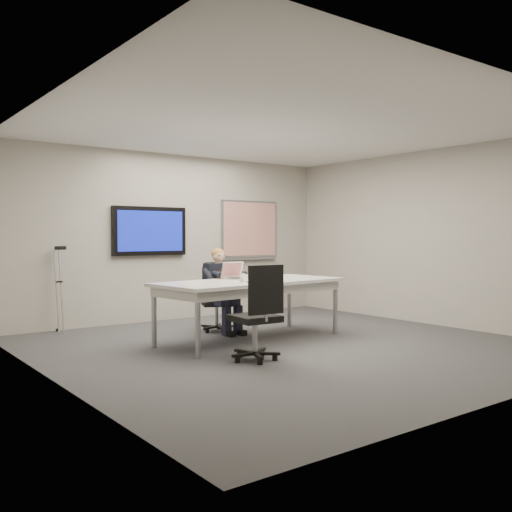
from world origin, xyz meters
TOP-DOWN VIEW (x-y plane):
  - floor at (0.00, 0.00)m, footprint 6.00×6.00m
  - ceiling at (0.00, 0.00)m, footprint 6.00×6.00m
  - wall_back at (0.00, 3.00)m, footprint 6.00×0.02m
  - wall_left at (-3.00, 0.00)m, footprint 0.02×6.00m
  - wall_right at (3.00, 0.00)m, footprint 0.02×6.00m
  - conference_table at (-0.16, 0.62)m, footprint 2.75×1.36m
  - tv_display at (-0.50, 2.95)m, footprint 1.30×0.09m
  - whiteboard at (1.55, 2.97)m, footprint 1.25×0.08m
  - office_chair_far at (-0.11, 1.55)m, footprint 0.60×0.60m
  - office_chair_near at (-0.87, -0.47)m, footprint 0.56×0.56m
  - seated_person at (-0.13, 1.32)m, footprint 0.41×0.70m
  - crutch at (-2.03, 2.83)m, footprint 0.28×0.48m
  - laptop at (-0.19, 0.92)m, footprint 0.34×0.32m
  - name_tent at (-0.34, 0.42)m, footprint 0.26×0.11m
  - pen at (-0.40, 0.31)m, footprint 0.03×0.12m

SIDE VIEW (x-z plane):
  - floor at x=0.00m, z-range -0.01..0.01m
  - office_chair_far at x=-0.11m, z-range -0.18..0.77m
  - office_chair_near at x=-0.87m, z-range -0.21..0.89m
  - seated_person at x=-0.13m, z-range -0.12..1.12m
  - crutch at x=-2.03m, z-range -0.01..1.31m
  - conference_table at x=-0.16m, z-range 0.31..1.13m
  - pen at x=-0.40m, z-range 0.82..0.83m
  - name_tent at x=-0.34m, z-range 0.82..0.92m
  - laptop at x=-0.19m, z-range 0.76..1.00m
  - wall_back at x=0.00m, z-range 0.00..2.80m
  - wall_left at x=-3.00m, z-range 0.00..2.80m
  - wall_right at x=3.00m, z-range 0.00..2.80m
  - tv_display at x=-0.50m, z-range 1.10..1.90m
  - whiteboard at x=1.55m, z-range 0.98..2.08m
  - ceiling at x=0.00m, z-range 2.79..2.81m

